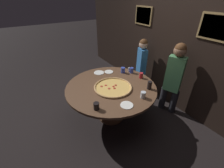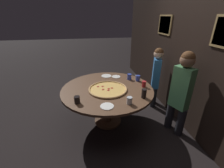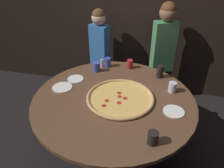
{
  "view_description": "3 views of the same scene",
  "coord_description": "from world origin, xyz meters",
  "px_view_note": "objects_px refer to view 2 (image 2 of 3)",
  "views": [
    {
      "loc": [
        1.96,
        -1.23,
        2.19
      ],
      "look_at": [
        0.04,
        -0.01,
        0.81
      ],
      "focal_mm": 24.0,
      "sensor_mm": 36.0,
      "label": 1
    },
    {
      "loc": [
        2.4,
        -0.34,
        1.93
      ],
      "look_at": [
        -0.04,
        0.09,
        0.8
      ],
      "focal_mm": 24.0,
      "sensor_mm": 36.0,
      "label": 2
    },
    {
      "loc": [
        0.37,
        -1.75,
        2.05
      ],
      "look_at": [
        -0.03,
        0.07,
        0.86
      ],
      "focal_mm": 35.0,
      "sensor_mm": 36.0,
      "label": 3
    }
  ],
  "objects_px": {
    "condiment_shaker": "(136,77)",
    "diner_far_right": "(181,90)",
    "white_plate_far_back": "(107,106)",
    "white_plate_beside_cup": "(116,77)",
    "drink_cup_near_right": "(129,77)",
    "giant_pizza": "(108,89)",
    "dining_table": "(107,94)",
    "drink_cup_by_shaker": "(144,84)",
    "drink_cup_far_left": "(129,100)",
    "white_plate_right_side": "(106,76)",
    "drink_cup_far_right": "(138,78)",
    "diner_side_left": "(156,74)",
    "drink_cup_near_left": "(77,100)",
    "drink_cup_beside_pizza": "(144,93)"
  },
  "relations": [
    {
      "from": "drink_cup_beside_pizza",
      "to": "white_plate_far_back",
      "type": "height_order",
      "value": "drink_cup_beside_pizza"
    },
    {
      "from": "diner_far_right",
      "to": "white_plate_beside_cup",
      "type": "bearing_deg",
      "value": 21.0
    },
    {
      "from": "drink_cup_near_left",
      "to": "condiment_shaker",
      "type": "height_order",
      "value": "drink_cup_near_left"
    },
    {
      "from": "drink_cup_far_right",
      "to": "drink_cup_near_right",
      "type": "bearing_deg",
      "value": -125.64
    },
    {
      "from": "drink_cup_by_shaker",
      "to": "white_plate_right_side",
      "type": "bearing_deg",
      "value": -137.22
    },
    {
      "from": "dining_table",
      "to": "white_plate_beside_cup",
      "type": "xyz_separation_m",
      "value": [
        -0.51,
        0.26,
        0.13
      ]
    },
    {
      "from": "dining_table",
      "to": "giant_pizza",
      "type": "distance_m",
      "value": 0.15
    },
    {
      "from": "giant_pizza",
      "to": "white_plate_right_side",
      "type": "xyz_separation_m",
      "value": [
        -0.65,
        0.06,
        -0.01
      ]
    },
    {
      "from": "dining_table",
      "to": "drink_cup_far_left",
      "type": "height_order",
      "value": "drink_cup_far_left"
    },
    {
      "from": "drink_cup_far_left",
      "to": "white_plate_beside_cup",
      "type": "xyz_separation_m",
      "value": [
        -1.08,
        0.02,
        -0.05
      ]
    },
    {
      "from": "dining_table",
      "to": "white_plate_beside_cup",
      "type": "relative_size",
      "value": 8.86
    },
    {
      "from": "white_plate_beside_cup",
      "to": "diner_far_right",
      "type": "height_order",
      "value": "diner_far_right"
    },
    {
      "from": "white_plate_far_back",
      "to": "diner_far_right",
      "type": "height_order",
      "value": "diner_far_right"
    },
    {
      "from": "drink_cup_near_left",
      "to": "drink_cup_near_right",
      "type": "distance_m",
      "value": 1.26
    },
    {
      "from": "giant_pizza",
      "to": "drink_cup_far_left",
      "type": "bearing_deg",
      "value": 25.59
    },
    {
      "from": "drink_cup_far_left",
      "to": "white_plate_right_side",
      "type": "xyz_separation_m",
      "value": [
        -1.16,
        -0.18,
        -0.05
      ]
    },
    {
      "from": "drink_cup_far_left",
      "to": "drink_cup_far_right",
      "type": "xyz_separation_m",
      "value": [
        -0.79,
        0.4,
        0.0
      ]
    },
    {
      "from": "giant_pizza",
      "to": "diner_far_right",
      "type": "distance_m",
      "value": 1.21
    },
    {
      "from": "drink_cup_by_shaker",
      "to": "white_plate_far_back",
      "type": "distance_m",
      "value": 0.93
    },
    {
      "from": "drink_cup_by_shaker",
      "to": "white_plate_beside_cup",
      "type": "xyz_separation_m",
      "value": [
        -0.57,
        -0.4,
        -0.05
      ]
    },
    {
      "from": "drink_cup_near_right",
      "to": "dining_table",
      "type": "bearing_deg",
      "value": -57.26
    },
    {
      "from": "white_plate_right_side",
      "to": "diner_side_left",
      "type": "relative_size",
      "value": 0.16
    },
    {
      "from": "drink_cup_far_left",
      "to": "white_plate_beside_cup",
      "type": "height_order",
      "value": "drink_cup_far_left"
    },
    {
      "from": "condiment_shaker",
      "to": "diner_far_right",
      "type": "relative_size",
      "value": 0.07
    },
    {
      "from": "drink_cup_far_right",
      "to": "white_plate_beside_cup",
      "type": "distance_m",
      "value": 0.49
    },
    {
      "from": "dining_table",
      "to": "drink_cup_near_right",
      "type": "height_order",
      "value": "drink_cup_near_right"
    },
    {
      "from": "drink_cup_far_left",
      "to": "condiment_shaker",
      "type": "bearing_deg",
      "value": 155.89
    },
    {
      "from": "condiment_shaker",
      "to": "white_plate_far_back",
      "type": "bearing_deg",
      "value": -39.45
    },
    {
      "from": "dining_table",
      "to": "drink_cup_near_left",
      "type": "distance_m",
      "value": 0.69
    },
    {
      "from": "dining_table",
      "to": "white_plate_far_back",
      "type": "distance_m",
      "value": 0.61
    },
    {
      "from": "dining_table",
      "to": "drink_cup_beside_pizza",
      "type": "height_order",
      "value": "drink_cup_beside_pizza"
    },
    {
      "from": "drink_cup_near_right",
      "to": "diner_far_right",
      "type": "height_order",
      "value": "diner_far_right"
    },
    {
      "from": "drink_cup_by_shaker",
      "to": "drink_cup_far_left",
      "type": "relative_size",
      "value": 1.01
    },
    {
      "from": "diner_side_left",
      "to": "diner_far_right",
      "type": "relative_size",
      "value": 0.91
    },
    {
      "from": "drink_cup_far_left",
      "to": "white_plate_beside_cup",
      "type": "relative_size",
      "value": 0.59
    },
    {
      "from": "drink_cup_near_right",
      "to": "diner_far_right",
      "type": "distance_m",
      "value": 1.01
    },
    {
      "from": "condiment_shaker",
      "to": "diner_side_left",
      "type": "height_order",
      "value": "diner_side_left"
    },
    {
      "from": "drink_cup_near_right",
      "to": "white_plate_far_back",
      "type": "distance_m",
      "value": 1.09
    },
    {
      "from": "dining_table",
      "to": "diner_side_left",
      "type": "distance_m",
      "value": 1.25
    },
    {
      "from": "giant_pizza",
      "to": "white_plate_far_back",
      "type": "relative_size",
      "value": 3.46
    },
    {
      "from": "drink_cup_by_shaker",
      "to": "drink_cup_beside_pizza",
      "type": "height_order",
      "value": "drink_cup_beside_pizza"
    },
    {
      "from": "white_plate_beside_cup",
      "to": "condiment_shaker",
      "type": "bearing_deg",
      "value": 59.15
    },
    {
      "from": "dining_table",
      "to": "condiment_shaker",
      "type": "bearing_deg",
      "value": 114.4
    },
    {
      "from": "drink_cup_by_shaker",
      "to": "diner_far_right",
      "type": "distance_m",
      "value": 0.62
    },
    {
      "from": "drink_cup_near_right",
      "to": "diner_side_left",
      "type": "distance_m",
      "value": 0.66
    },
    {
      "from": "white_plate_right_side",
      "to": "white_plate_far_back",
      "type": "xyz_separation_m",
      "value": [
        1.18,
        -0.16,
        0.0
      ]
    },
    {
      "from": "drink_cup_by_shaker",
      "to": "drink_cup_near_right",
      "type": "distance_m",
      "value": 0.42
    },
    {
      "from": "drink_cup_near_right",
      "to": "white_plate_right_side",
      "type": "relative_size",
      "value": 0.54
    },
    {
      "from": "drink_cup_far_left",
      "to": "diner_side_left",
      "type": "height_order",
      "value": "diner_side_left"
    },
    {
      "from": "drink_cup_by_shaker",
      "to": "diner_far_right",
      "type": "height_order",
      "value": "diner_far_right"
    }
  ]
}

